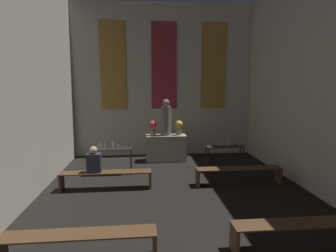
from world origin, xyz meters
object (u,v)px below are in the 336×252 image
Objects in this scene: statue at (166,119)px; flower_vase_left at (153,127)px; pew_second_right at (302,229)px; candle_rack_right at (225,150)px; pew_back_right at (239,172)px; flower_vase_right at (179,126)px; pew_back_left at (106,176)px; candle_rack_left at (112,153)px; person_seated at (94,161)px; altar at (166,148)px; pew_second_left at (79,241)px.

flower_vase_left is at bearing 180.00° from statue.
candle_rack_right is at bearing 90.18° from pew_second_right.
pew_back_right is (0.00, 2.94, 0.00)m from pew_second_right.
pew_back_right is at bearing -62.70° from flower_vase_right.
candle_rack_left is at bearing 89.24° from pew_back_left.
statue reaches higher than flower_vase_right.
flower_vase_right is at bearing 30.51° from candle_rack_left.
pew_back_left is 0.51m from person_seated.
altar is 0.62× the size of pew_back_right.
pew_second_left is at bearing -90.22° from candle_rack_left.
pew_second_left is (-1.32, -5.50, -0.91)m from flower_vase_left.
candle_rack_right is at bearing 49.41° from pew_second_left.
pew_back_left is (0.00, 2.94, 0.00)m from pew_second_left.
candle_rack_left is 1.28m from pew_back_left.
person_seated reaches higher than pew_back_right.
pew_second_left and pew_back_right have the same top height.
pew_second_right is (0.01, -4.17, -0.32)m from candle_rack_right.
statue is (0.00, -0.00, 1.07)m from altar.
statue is at bearing 108.07° from pew_second_right.
altar is 5.79m from pew_second_left.
pew_back_left is at bearing -125.00° from altar.
pew_second_left is 4.64m from pew_back_right.
pew_back_right is (1.80, -2.56, -1.18)m from statue.
flower_vase_right is 0.22× the size of pew_second_right.
flower_vase_left is at bearing 76.47° from pew_second_left.
flower_vase_left is at bearing 57.69° from person_seated.
altar is 0.92m from flower_vase_right.
flower_vase_right is at bearing 44.99° from person_seated.
statue reaches higher than candle_rack_left.
statue is 0.55m from flower_vase_right.
pew_back_right is (1.80, -2.56, -0.12)m from altar.
candle_rack_right is (1.31, -1.33, -0.59)m from flower_vase_right.
altar is 3.13m from pew_back_right.
candle_rack_right is at bearing -36.65° from statue.
altar is at bearing 143.35° from candle_rack_right.
flower_vase_right is 0.44× the size of candle_rack_right.
pew_second_left is 1.00× the size of pew_back_left.
flower_vase_left is 3.07m from person_seated.
pew_second_right is at bearing -90.00° from pew_back_right.
altar is 5.79m from pew_second_right.
candle_rack_right is 5.51m from pew_second_left.
candle_rack_right is at bearing 17.72° from person_seated.
pew_second_left is 3.59m from pew_second_right.
pew_second_left is 3.44× the size of person_seated.
pew_back_left is 3.59m from pew_back_right.
altar is at bearing 71.93° from pew_second_left.
altar is at bearing 0.00° from flower_vase_left.
altar is at bearing 55.00° from pew_back_left.
pew_second_right is (1.80, -5.50, -1.18)m from statue.
flower_vase_right reaches higher than pew_second_right.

